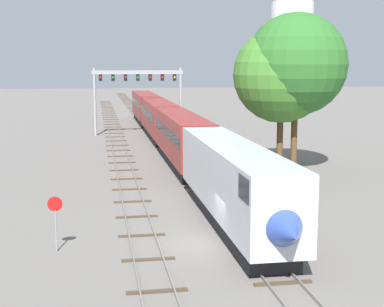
% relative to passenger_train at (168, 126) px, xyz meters
% --- Properties ---
extents(ground_plane, '(400.00, 400.00, 0.00)m').
position_rel_passenger_train_xyz_m(ground_plane, '(-2.00, -34.11, -2.60)').
color(ground_plane, slate).
extents(track_main, '(2.60, 200.00, 0.16)m').
position_rel_passenger_train_xyz_m(track_main, '(0.00, 25.89, -2.54)').
color(track_main, slate).
rests_on(track_main, ground).
extents(track_near, '(2.60, 160.00, 0.16)m').
position_rel_passenger_train_xyz_m(track_near, '(-5.50, 5.89, -2.54)').
color(track_near, slate).
rests_on(track_near, ground).
extents(passenger_train, '(3.04, 81.13, 4.80)m').
position_rel_passenger_train_xyz_m(passenger_train, '(0.00, 0.00, 0.00)').
color(passenger_train, silver).
rests_on(passenger_train, ground).
extents(signal_gantry, '(12.10, 0.49, 8.98)m').
position_rel_passenger_train_xyz_m(signal_gantry, '(-2.25, 14.14, 4.01)').
color(signal_gantry, '#999BA0').
rests_on(signal_gantry, ground).
extents(water_tower, '(8.82, 8.82, 23.33)m').
position_rel_passenger_train_xyz_m(water_tower, '(31.97, 51.28, 15.35)').
color(water_tower, beige).
rests_on(water_tower, ground).
extents(stop_sign, '(0.76, 0.08, 2.88)m').
position_rel_passenger_train_xyz_m(stop_sign, '(-10.00, -34.01, -0.73)').
color(stop_sign, gray).
rests_on(stop_sign, ground).
extents(trackside_tree_left, '(8.88, 8.88, 13.89)m').
position_rel_passenger_train_xyz_m(trackside_tree_left, '(9.30, -15.02, 6.83)').
color(trackside_tree_left, brown).
rests_on(trackside_tree_left, ground).
extents(trackside_tree_mid, '(8.42, 8.42, 12.76)m').
position_rel_passenger_train_xyz_m(trackside_tree_mid, '(8.18, -14.49, 5.93)').
color(trackside_tree_mid, brown).
rests_on(trackside_tree_mid, ground).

